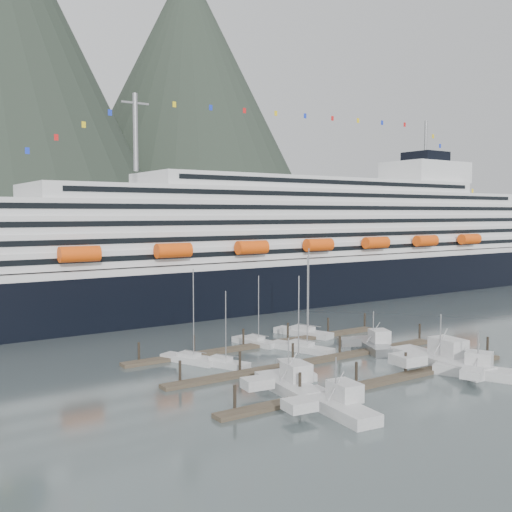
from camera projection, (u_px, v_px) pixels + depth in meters
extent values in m
plane|color=#4B5759|center=(354.00, 362.00, 86.87)|extent=(1600.00, 1600.00, 0.00)
cone|color=black|center=(188.00, 107.00, 755.39)|extent=(360.00, 360.00, 360.00)
cube|color=black|center=(272.00, 285.00, 145.97)|extent=(210.00, 28.00, 12.00)
cube|color=silver|center=(272.00, 259.00, 145.50)|extent=(205.80, 27.44, 1.50)
cube|color=silver|center=(289.00, 247.00, 148.12)|extent=(185.00, 26.00, 3.20)
cube|color=black|center=(323.00, 249.00, 137.34)|extent=(175.75, 0.20, 1.00)
cube|color=silver|center=(295.00, 234.00, 149.01)|extent=(180.00, 25.00, 3.20)
cube|color=black|center=(328.00, 235.00, 138.65)|extent=(171.00, 0.20, 1.00)
cube|color=silver|center=(301.00, 221.00, 149.90)|extent=(172.00, 24.00, 3.20)
cube|color=black|center=(334.00, 221.00, 139.95)|extent=(163.40, 0.20, 1.00)
cube|color=silver|center=(308.00, 209.00, 150.79)|extent=(160.00, 23.00, 3.20)
cube|color=black|center=(339.00, 208.00, 141.25)|extent=(152.00, 0.20, 1.00)
cube|color=silver|center=(314.00, 196.00, 151.69)|extent=(140.00, 22.00, 3.00)
cube|color=black|center=(344.00, 195.00, 142.57)|extent=(133.00, 0.20, 1.00)
cube|color=silver|center=(320.00, 185.00, 152.60)|extent=(95.00, 20.00, 3.00)
cube|color=black|center=(347.00, 183.00, 144.30)|extent=(90.25, 0.20, 1.00)
cube|color=silver|center=(425.00, 173.00, 174.71)|extent=(22.00, 16.00, 6.00)
cube|color=black|center=(425.00, 157.00, 174.38)|extent=(10.00, 10.00, 3.00)
cylinder|color=gray|center=(135.00, 132.00, 123.88)|extent=(1.00, 1.00, 16.00)
cylinder|color=gray|center=(426.00, 138.00, 173.99)|extent=(0.80, 0.80, 10.00)
cylinder|color=#FF510D|center=(80.00, 254.00, 103.68)|extent=(7.00, 2.80, 2.80)
cylinder|color=#FF510D|center=(173.00, 250.00, 113.77)|extent=(7.00, 2.80, 2.80)
cylinder|color=#FF510D|center=(252.00, 247.00, 123.87)|extent=(7.00, 2.80, 2.80)
cylinder|color=#FF510D|center=(319.00, 245.00, 133.96)|extent=(7.00, 2.80, 2.80)
cylinder|color=#FF510D|center=(376.00, 243.00, 144.06)|extent=(7.00, 2.80, 2.80)
cylinder|color=#FF510D|center=(426.00, 241.00, 154.15)|extent=(7.00, 2.80, 2.80)
cylinder|color=#FF510D|center=(469.00, 239.00, 164.24)|extent=(7.00, 2.80, 2.80)
cube|color=#3F3428|center=(380.00, 382.00, 75.80)|extent=(48.00, 2.00, 0.50)
cylinder|color=black|center=(235.00, 400.00, 64.84)|extent=(0.36, 0.36, 3.20)
cylinder|color=black|center=(300.00, 386.00, 69.89)|extent=(0.36, 0.36, 3.20)
cylinder|color=black|center=(356.00, 374.00, 74.94)|extent=(0.36, 0.36, 3.20)
cylinder|color=black|center=(406.00, 364.00, 79.99)|extent=(0.36, 0.36, 3.20)
cylinder|color=black|center=(449.00, 355.00, 85.03)|extent=(0.36, 0.36, 3.20)
cylinder|color=black|center=(487.00, 347.00, 90.08)|extent=(0.36, 0.36, 3.20)
cube|color=#3F3428|center=(314.00, 361.00, 86.52)|extent=(48.00, 2.00, 0.50)
cylinder|color=black|center=(180.00, 373.00, 75.57)|extent=(0.36, 0.36, 3.20)
cylinder|color=black|center=(240.00, 363.00, 80.61)|extent=(0.36, 0.36, 3.20)
cylinder|color=black|center=(293.00, 354.00, 85.66)|extent=(0.36, 0.36, 3.20)
cylinder|color=black|center=(340.00, 346.00, 90.71)|extent=(0.36, 0.36, 3.20)
cylinder|color=black|center=(382.00, 339.00, 95.76)|extent=(0.36, 0.36, 3.20)
cylinder|color=black|center=(420.00, 333.00, 100.80)|extent=(0.36, 0.36, 3.20)
cube|color=#3F3428|center=(263.00, 344.00, 97.24)|extent=(48.00, 2.00, 0.50)
cylinder|color=black|center=(139.00, 353.00, 86.29)|extent=(0.36, 0.36, 3.20)
cylinder|color=black|center=(194.00, 345.00, 91.34)|extent=(0.36, 0.36, 3.20)
cylinder|color=black|center=(243.00, 339.00, 96.38)|extent=(0.36, 0.36, 3.20)
cylinder|color=black|center=(288.00, 332.00, 101.43)|extent=(0.36, 0.36, 3.20)
cylinder|color=black|center=(328.00, 327.00, 106.48)|extent=(0.36, 0.36, 3.20)
cylinder|color=black|center=(365.00, 321.00, 111.53)|extent=(0.36, 0.36, 3.20)
cube|color=#B2B2B2|center=(221.00, 364.00, 84.46)|extent=(5.76, 8.85, 1.22)
cube|color=#B2B2B2|center=(221.00, 359.00, 84.40)|extent=(2.88, 3.50, 0.70)
cylinder|color=gray|center=(226.00, 326.00, 83.62)|extent=(0.14, 0.14, 9.97)
cube|color=#B2B2B2|center=(296.00, 371.00, 80.96)|extent=(5.54, 9.76, 1.39)
cube|color=#B2B2B2|center=(296.00, 364.00, 80.90)|extent=(2.96, 3.77, 0.79)
cylinder|color=gray|center=(299.00, 322.00, 79.56)|extent=(0.16, 0.16, 12.39)
cube|color=#B2B2B2|center=(301.00, 349.00, 93.78)|extent=(5.83, 11.12, 1.38)
cube|color=#B2B2B2|center=(301.00, 344.00, 93.72)|extent=(3.06, 4.23, 0.79)
cylinder|color=gray|center=(307.00, 302.00, 92.57)|extent=(0.16, 0.16, 14.05)
cube|color=#B2B2B2|center=(189.00, 361.00, 86.63)|extent=(5.76, 9.21, 1.26)
cube|color=#B2B2B2|center=(189.00, 355.00, 86.57)|extent=(2.92, 3.62, 0.72)
cylinder|color=gray|center=(193.00, 314.00, 85.65)|extent=(0.14, 0.14, 12.82)
cube|color=#B2B2B2|center=(255.00, 343.00, 98.23)|extent=(4.18, 8.82, 1.32)
cube|color=#B2B2B2|center=(255.00, 338.00, 98.17)|extent=(2.47, 3.30, 0.76)
cylinder|color=gray|center=(259.00, 308.00, 97.22)|extent=(0.15, 0.15, 10.60)
cube|color=#B2B2B2|center=(303.00, 334.00, 105.61)|extent=(5.91, 11.38, 1.48)
cube|color=#B2B2B2|center=(303.00, 329.00, 105.54)|extent=(3.17, 4.33, 0.84)
cylinder|color=gray|center=(309.00, 290.00, 104.35)|extent=(0.17, 0.17, 14.54)
cube|color=#B2B2B2|center=(335.00, 409.00, 64.99)|extent=(4.68, 12.41, 1.86)
cube|color=#B2B2B2|center=(300.00, 405.00, 62.76)|extent=(3.44, 3.00, 1.12)
cube|color=#B2B2B2|center=(345.00, 391.00, 65.42)|extent=(3.00, 3.90, 2.05)
cube|color=black|center=(345.00, 384.00, 65.37)|extent=(2.78, 3.64, 0.47)
cylinder|color=gray|center=(336.00, 378.00, 64.74)|extent=(0.15, 0.15, 4.66)
cube|color=#B2B2B2|center=(288.00, 389.00, 72.37)|extent=(5.08, 11.49, 2.02)
cube|color=#B2B2B2|center=(257.00, 383.00, 70.39)|extent=(3.73, 2.88, 1.21)
cube|color=#B2B2B2|center=(296.00, 372.00, 72.72)|extent=(3.25, 3.68, 2.22)
cube|color=black|center=(296.00, 365.00, 72.66)|extent=(3.02, 3.43, 0.51)
cylinder|color=gray|center=(289.00, 359.00, 72.10)|extent=(0.16, 0.16, 5.05)
cube|color=#B2B2B2|center=(440.00, 364.00, 84.07)|extent=(5.37, 16.28, 2.29)
cube|color=#B2B2B2|center=(408.00, 359.00, 80.96)|extent=(4.15, 3.82, 1.37)
cube|color=#B2B2B2|center=(448.00, 347.00, 84.70)|extent=(3.57, 5.04, 2.52)
cube|color=black|center=(448.00, 341.00, 84.63)|extent=(3.32, 4.70, 0.57)
cylinder|color=gray|center=(440.00, 335.00, 83.77)|extent=(0.18, 0.18, 5.72)
cube|color=#B2B2B2|center=(477.00, 374.00, 78.96)|extent=(7.78, 11.33, 1.83)
cube|color=#B2B2B2|center=(472.00, 373.00, 75.27)|extent=(3.86, 3.54, 1.10)
cube|color=#B2B2B2|center=(479.00, 359.00, 79.79)|extent=(3.75, 4.09, 2.02)
cube|color=black|center=(479.00, 354.00, 79.73)|extent=(3.49, 3.81, 0.46)
cylinder|color=gray|center=(478.00, 349.00, 78.72)|extent=(0.15, 0.15, 4.58)
cube|color=gray|center=(373.00, 348.00, 94.26)|extent=(7.20, 10.94, 1.90)
cube|color=gray|center=(349.00, 342.00, 93.39)|extent=(3.86, 3.37, 1.14)
cube|color=#B2B2B2|center=(379.00, 336.00, 94.33)|extent=(3.66, 3.91, 2.09)
cube|color=black|center=(379.00, 332.00, 94.27)|extent=(3.41, 3.65, 0.47)
cylinder|color=gray|center=(373.00, 326.00, 94.01)|extent=(0.15, 0.15, 4.74)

